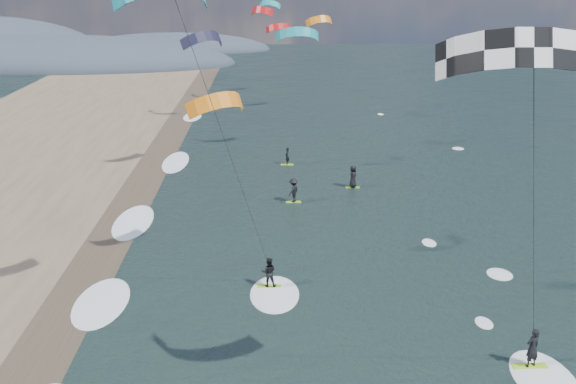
{
  "coord_description": "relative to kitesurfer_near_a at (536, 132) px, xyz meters",
  "views": [
    {
      "loc": [
        -1.66,
        -14.32,
        16.29
      ],
      "look_at": [
        -1.0,
        12.0,
        7.0
      ],
      "focal_mm": 40.0,
      "sensor_mm": 36.0,
      "label": 1
    }
  ],
  "objects": [
    {
      "name": "wet_sand_strip",
      "position": [
        -18.12,
        6.08,
        -11.65
      ],
      "size": [
        3.0,
        240.0,
        0.0
      ],
      "primitive_type": "cube",
      "color": "#382D23",
      "rests_on": "ground"
    },
    {
      "name": "coastal_hills",
      "position": [
        -50.97,
        103.94,
        -11.66
      ],
      "size": [
        80.0,
        41.0,
        15.0
      ],
      "color": "#3D4756",
      "rests_on": "ground"
    },
    {
      "name": "kitesurfer_near_a",
      "position": [
        0.0,
        0.0,
        0.0
      ],
      "size": [
        7.87,
        8.43,
        15.24
      ],
      "color": "#9AD926",
      "rests_on": "ground"
    },
    {
      "name": "kitesurfer_near_b",
      "position": [
        -10.38,
        8.32,
        -0.77
      ],
      "size": [
        7.07,
        8.85,
        16.61
      ],
      "color": "#9AD926",
      "rests_on": "ground"
    },
    {
      "name": "far_kitesurfers",
      "position": [
        -4.73,
        27.91,
        -10.76
      ],
      "size": [
        6.06,
        10.36,
        1.81
      ],
      "color": "#9AD926",
      "rests_on": "ground"
    },
    {
      "name": "bg_kite_field",
      "position": [
        -8.18,
        47.45,
        -0.35
      ],
      "size": [
        14.02,
        63.87,
        6.94
      ],
      "color": "red",
      "rests_on": "ground"
    },
    {
      "name": "shoreline_surf",
      "position": [
        -16.92,
        10.83,
        -11.66
      ],
      "size": [
        2.4,
        79.4,
        0.11
      ],
      "color": "white",
      "rests_on": "ground"
    }
  ]
}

